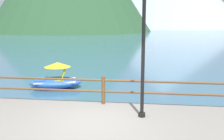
# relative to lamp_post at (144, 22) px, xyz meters

# --- Properties ---
(ground_plane) EXTENTS (200.00, 200.00, 0.00)m
(ground_plane) POSITION_rel_lamp_post_xyz_m (-1.29, 39.48, -3.10)
(ground_plane) COLOR #38607A
(dock_railing) EXTENTS (23.92, 0.12, 0.95)m
(dock_railing) POSITION_rel_lamp_post_xyz_m (-1.29, 1.03, -2.11)
(dock_railing) COLOR brown
(dock_railing) RESTS_ON promenade_dock
(lamp_post) EXTENTS (0.28, 0.28, 4.52)m
(lamp_post) POSITION_rel_lamp_post_xyz_m (0.00, 0.00, 0.00)
(lamp_post) COLOR black
(lamp_post) RESTS_ON promenade_dock
(pedal_boat_2) EXTENTS (2.65, 1.88, 1.23)m
(pedal_boat_2) POSITION_rel_lamp_post_xyz_m (-4.09, 4.34, -2.69)
(pedal_boat_2) COLOR blue
(pedal_boat_2) RESTS_ON ground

